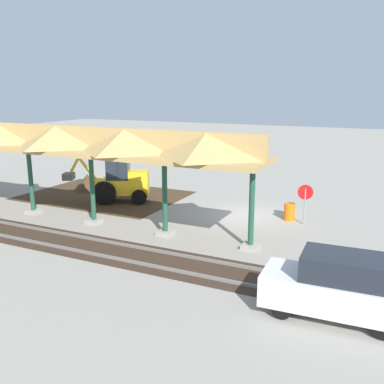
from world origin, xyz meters
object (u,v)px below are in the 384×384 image
backhoe (120,181)px  traffic_barrel (289,212)px  stop_sign (305,196)px  distant_parked_car (336,286)px

backhoe → traffic_barrel: backhoe is taller
stop_sign → traffic_barrel: (0.82, -0.35, -1.00)m
stop_sign → distant_parked_car: (-2.69, 8.80, -0.47)m
stop_sign → backhoe: (10.99, 0.33, -0.18)m
distant_parked_car → stop_sign: bearing=-73.0°
distant_parked_car → traffic_barrel: size_ratio=4.75×
backhoe → traffic_barrel: (-10.16, -0.68, -0.82)m
stop_sign → backhoe: backhoe is taller
stop_sign → traffic_barrel: stop_sign is taller
stop_sign → backhoe: bearing=1.7°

